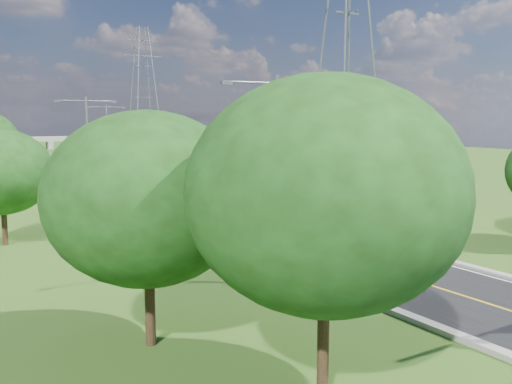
{
  "coord_description": "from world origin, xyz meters",
  "views": [
    {
      "loc": [
        -20.96,
        -10.49,
        8.04
      ],
      "look_at": [
        -0.9,
        22.2,
        3.0
      ],
      "focal_mm": 40.0,
      "sensor_mm": 36.0,
      "label": 1
    }
  ],
  "objects": [
    {
      "name": "ground",
      "position": [
        0.0,
        60.0,
        0.0
      ],
      "size": [
        260.0,
        260.0,
        0.0
      ],
      "primitive_type": "plane",
      "color": "#274C15",
      "rests_on": "ground"
    },
    {
      "name": "road",
      "position": [
        0.0,
        66.0,
        0.03
      ],
      "size": [
        8.0,
        150.0,
        0.06
      ],
      "primitive_type": "cube",
      "color": "black",
      "rests_on": "ground"
    },
    {
      "name": "curb_left",
      "position": [
        -4.25,
        66.0,
        0.11
      ],
      "size": [
        0.5,
        150.0,
        0.22
      ],
      "primitive_type": "cube",
      "color": "gray",
      "rests_on": "ground"
    },
    {
      "name": "curb_right",
      "position": [
        4.25,
        66.0,
        0.11
      ],
      "size": [
        0.5,
        150.0,
        0.22
      ],
      "primitive_type": "cube",
      "color": "gray",
      "rests_on": "ground"
    },
    {
      "name": "speed_limit_sign",
      "position": [
        5.2,
        37.98,
        1.6
      ],
      "size": [
        0.55,
        0.09,
        2.4
      ],
      "color": "slate",
      "rests_on": "ground"
    },
    {
      "name": "overpass",
      "position": [
        0.0,
        140.0,
        2.41
      ],
      "size": [
        30.0,
        3.0,
        3.2
      ],
      "color": "gray",
      "rests_on": "ground"
    },
    {
      "name": "streetlight_near_left",
      "position": [
        -6.0,
        12.0,
        5.94
      ],
      "size": [
        5.9,
        0.25,
        10.0
      ],
      "color": "slate",
      "rests_on": "ground"
    },
    {
      "name": "streetlight_mid_left",
      "position": [
        -6.0,
        45.0,
        5.94
      ],
      "size": [
        5.9,
        0.25,
        10.0
      ],
      "color": "slate",
      "rests_on": "ground"
    },
    {
      "name": "streetlight_far_right",
      "position": [
        6.0,
        78.0,
        5.94
      ],
      "size": [
        5.9,
        0.25,
        10.0
      ],
      "color": "slate",
      "rests_on": "ground"
    },
    {
      "name": "power_tower_near",
      "position": [
        22.0,
        40.0,
        14.01
      ],
      "size": [
        9.0,
        6.4,
        28.0
      ],
      "color": "slate",
      "rests_on": "ground"
    },
    {
      "name": "power_tower_far",
      "position": [
        26.0,
        115.0,
        14.01
      ],
      "size": [
        9.0,
        6.4,
        28.0
      ],
      "color": "slate",
      "rests_on": "ground"
    },
    {
      "name": "tree_la",
      "position": [
        -14.0,
        8.0,
        5.27
      ],
      "size": [
        7.14,
        7.14,
        8.3
      ],
      "color": "black",
      "rests_on": "ground"
    },
    {
      "name": "tree_lb",
      "position": [
        -16.0,
        28.0,
        4.64
      ],
      "size": [
        6.3,
        6.3,
        7.33
      ],
      "color": "black",
      "rests_on": "ground"
    },
    {
      "name": "tree_lf",
      "position": [
        -11.0,
        2.0,
        5.89
      ],
      "size": [
        7.98,
        7.98,
        9.28
      ],
      "color": "black",
      "rests_on": "ground"
    },
    {
      "name": "tree_rb",
      "position": [
        16.0,
        30.0,
        4.95
      ],
      "size": [
        6.72,
        6.72,
        7.82
      ],
      "color": "black",
      "rests_on": "ground"
    },
    {
      "name": "tree_rc",
      "position": [
        15.0,
        52.0,
        4.33
      ],
      "size": [
        5.88,
        5.88,
        6.84
      ],
      "color": "black",
      "rests_on": "ground"
    },
    {
      "name": "tree_rd",
      "position": [
        17.0,
        76.0,
        5.27
      ],
      "size": [
        7.14,
        7.14,
        8.3
      ],
      "color": "black",
      "rests_on": "ground"
    },
    {
      "name": "tree_re",
      "position": [
        14.5,
        100.0,
        4.02
      ],
      "size": [
        5.46,
        5.46,
        6.35
      ],
      "color": "black",
      "rests_on": "ground"
    },
    {
      "name": "tree_rf",
      "position": [
        18.0,
        120.0,
        4.64
      ],
      "size": [
        6.3,
        6.3,
        7.33
      ],
      "color": "black",
      "rests_on": "ground"
    },
    {
      "name": "bus_outbound",
      "position": [
        2.07,
        51.13,
        1.78
      ],
      "size": [
        3.67,
        12.5,
        3.44
      ],
      "primitive_type": "imported",
      "rotation": [
        0.0,
        0.0,
        3.21
      ],
      "color": "beige",
      "rests_on": "road"
    },
    {
      "name": "bus_inbound",
      "position": [
        -2.54,
        52.54,
        1.43
      ],
      "size": [
        3.9,
        10.07,
        2.74
      ],
      "primitive_type": "imported",
      "rotation": [
        0.0,
        0.0,
        0.17
      ],
      "color": "white",
      "rests_on": "road"
    }
  ]
}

